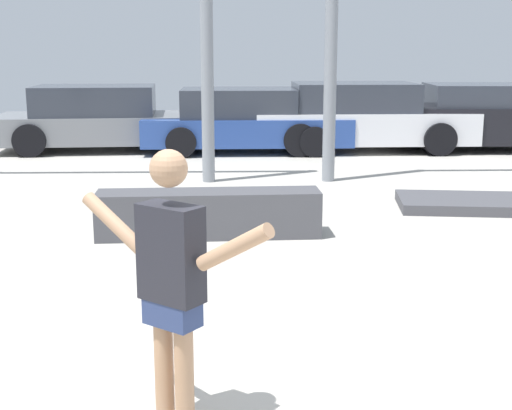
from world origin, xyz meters
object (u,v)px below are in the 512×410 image
(grind_box, at_px, (209,214))
(parked_car_blue, at_px, (244,121))
(skateboarder, at_px, (171,275))
(parked_car_grey, at_px, (102,119))
(parked_car_black, at_px, (490,117))
(manual_pad, at_px, (492,204))
(parked_car_white, at_px, (360,118))

(grind_box, bearing_deg, parked_car_blue, 85.67)
(skateboarder, distance_m, parked_car_blue, 10.97)
(grind_box, bearing_deg, parked_car_grey, 109.08)
(parked_car_blue, bearing_deg, parked_car_black, 1.42)
(parked_car_grey, xyz_separation_m, parked_car_blue, (2.98, -0.33, -0.03))
(parked_car_black, bearing_deg, parked_car_blue, -174.42)
(parked_car_blue, bearing_deg, manual_pad, -60.04)
(parked_car_grey, distance_m, parked_car_white, 5.40)
(skateboarder, bearing_deg, parked_car_grey, 139.70)
(skateboarder, height_order, grind_box, skateboarder)
(manual_pad, distance_m, parked_car_black, 6.03)
(manual_pad, relative_size, parked_car_white, 0.55)
(parked_car_blue, distance_m, parked_car_black, 5.19)
(grind_box, height_order, parked_car_grey, parked_car_grey)
(parked_car_black, bearing_deg, manual_pad, -105.38)
(skateboarder, xyz_separation_m, grind_box, (0.06, 4.16, -0.63))
(parked_car_blue, xyz_separation_m, parked_car_black, (5.19, 0.17, 0.05))
(grind_box, height_order, parked_car_white, parked_car_white)
(parked_car_blue, bearing_deg, parked_car_white, 2.48)
(manual_pad, bearing_deg, skateboarder, -124.94)
(grind_box, distance_m, parked_car_white, 7.52)
(grind_box, height_order, parked_car_blue, parked_car_blue)
(parked_car_grey, distance_m, parked_car_blue, 3.00)
(parked_car_white, bearing_deg, parked_car_blue, -177.75)
(parked_car_grey, bearing_deg, parked_car_black, -4.90)
(parked_car_blue, xyz_separation_m, parked_car_white, (2.42, 0.13, 0.06))
(skateboarder, bearing_deg, grind_box, 126.83)
(parked_car_black, bearing_deg, parked_car_white, -175.35)
(parked_car_grey, bearing_deg, grind_box, -74.69)
(parked_car_white, relative_size, parked_car_black, 1.03)
(skateboarder, relative_size, manual_pad, 0.65)
(skateboarder, height_order, manual_pad, skateboarder)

